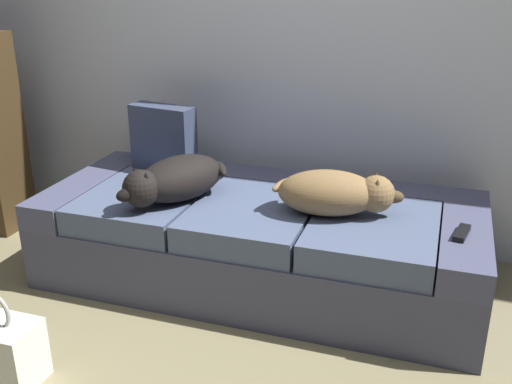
# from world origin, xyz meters

# --- Properties ---
(couch) EXTENTS (2.03, 0.87, 0.42)m
(couch) POSITION_xyz_m (0.00, 1.12, 0.21)
(couch) COLOR #44465D
(couch) RESTS_ON ground
(dog_dark) EXTENTS (0.43, 0.56, 0.20)m
(dog_dark) POSITION_xyz_m (-0.36, 0.97, 0.52)
(dog_dark) COLOR black
(dog_dark) RESTS_ON couch
(dog_tan) EXTENTS (0.57, 0.32, 0.20)m
(dog_tan) POSITION_xyz_m (0.37, 1.05, 0.52)
(dog_tan) COLOR olive
(dog_tan) RESTS_ON couch
(tv_remote) EXTENTS (0.07, 0.16, 0.02)m
(tv_remote) POSITION_xyz_m (0.89, 1.00, 0.43)
(tv_remote) COLOR black
(tv_remote) RESTS_ON couch
(throw_pillow) EXTENTS (0.35, 0.17, 0.34)m
(throw_pillow) POSITION_xyz_m (-0.60, 1.35, 0.59)
(throw_pillow) COLOR #363F59
(throw_pillow) RESTS_ON couch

